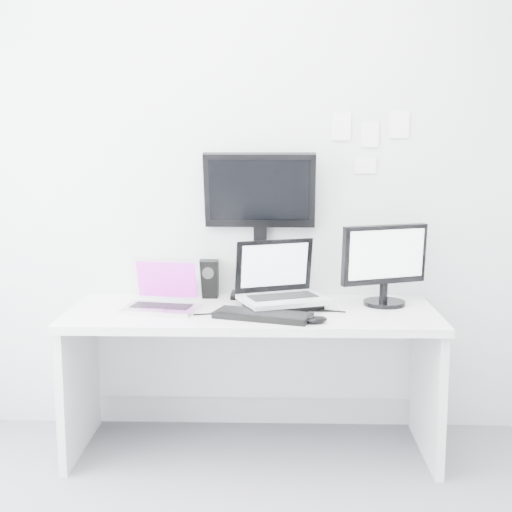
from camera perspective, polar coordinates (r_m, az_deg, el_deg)
name	(u,v)px	position (r m, az deg, el deg)	size (l,w,h in m)	color
back_wall	(254,179)	(3.69, -0.15, 6.30)	(3.60, 3.60, 0.00)	silver
desk	(252,381)	(3.53, -0.32, -10.17)	(1.80, 0.70, 0.73)	white
macbook	(160,285)	(3.41, -7.83, -2.34)	(0.35, 0.26, 0.26)	#B9B9BE
speaker	(209,279)	(3.70, -3.86, -1.86)	(0.10, 0.10, 0.20)	black
dell_laptop	(284,275)	(3.42, 2.30, -1.53)	(0.41, 0.32, 0.34)	#B2B5BA
rear_monitor	(260,223)	(3.66, 0.32, 2.68)	(0.57, 0.21, 0.78)	black
samsung_monitor	(385,264)	(3.55, 10.50, -0.63)	(0.46, 0.21, 0.42)	black
keyboard	(263,315)	(3.26, 0.56, -4.87)	(0.45, 0.16, 0.03)	black
mouse	(317,320)	(3.18, 4.97, -5.20)	(0.10, 0.06, 0.03)	black
wall_note_0	(341,127)	(3.69, 6.96, 10.42)	(0.10, 0.00, 0.14)	white
wall_note_1	(370,135)	(3.71, 9.28, 9.75)	(0.09, 0.00, 0.13)	white
wall_note_2	(400,125)	(3.73, 11.63, 10.45)	(0.10, 0.00, 0.14)	white
wall_note_3	(365,166)	(3.71, 8.91, 7.28)	(0.11, 0.00, 0.08)	white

